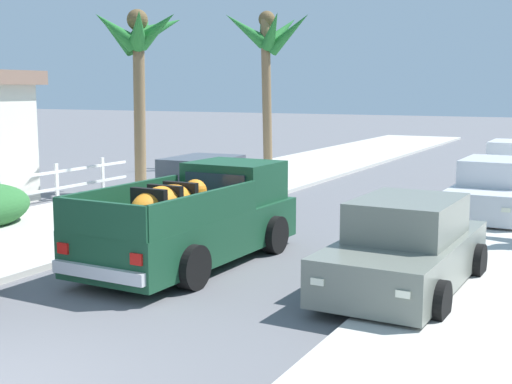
# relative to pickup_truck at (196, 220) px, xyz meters

# --- Properties ---
(sidewalk_left) EXTENTS (4.92, 60.00, 0.12)m
(sidewalk_left) POSITION_rel_pickup_truck_xyz_m (-4.54, 5.67, -0.75)
(sidewalk_left) COLOR beige
(sidewalk_left) RESTS_ON ground
(curb_left) EXTENTS (0.16, 60.00, 0.10)m
(curb_left) POSITION_rel_pickup_truck_xyz_m (-3.48, 5.67, -0.76)
(curb_left) COLOR silver
(curb_left) RESTS_ON ground
(pickup_truck) EXTENTS (2.31, 5.26, 1.80)m
(pickup_truck) POSITION_rel_pickup_truck_xyz_m (0.00, 0.00, 0.00)
(pickup_truck) COLOR #19472D
(pickup_truck) RESTS_ON ground
(car_left_near) EXTENTS (2.17, 4.32, 1.54)m
(car_left_near) POSITION_rel_pickup_truck_xyz_m (-2.51, 4.17, -0.10)
(car_left_near) COLOR #474C56
(car_left_near) RESTS_ON ground
(car_left_mid) EXTENTS (2.10, 4.29, 1.54)m
(car_left_mid) POSITION_rel_pickup_truck_xyz_m (4.07, -0.08, -0.10)
(car_left_mid) COLOR slate
(car_left_mid) RESTS_ON ground
(car_left_far) EXTENTS (2.06, 4.28, 1.54)m
(car_left_far) POSITION_rel_pickup_truck_xyz_m (4.32, 7.27, -0.10)
(car_left_far) COLOR silver
(car_left_far) RESTS_ON ground
(palm_tree_left_mid) EXTENTS (3.19, 3.21, 5.76)m
(palm_tree_left_mid) POSITION_rel_pickup_truck_xyz_m (-6.35, 6.78, 3.88)
(palm_tree_left_mid) COLOR brown
(palm_tree_left_mid) RESTS_ON ground
(palm_tree_right_mid) EXTENTS (3.93, 3.49, 6.44)m
(palm_tree_right_mid) POSITION_rel_pickup_truck_xyz_m (-5.92, 14.78, 4.38)
(palm_tree_right_mid) COLOR brown
(palm_tree_right_mid) RESTS_ON ground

